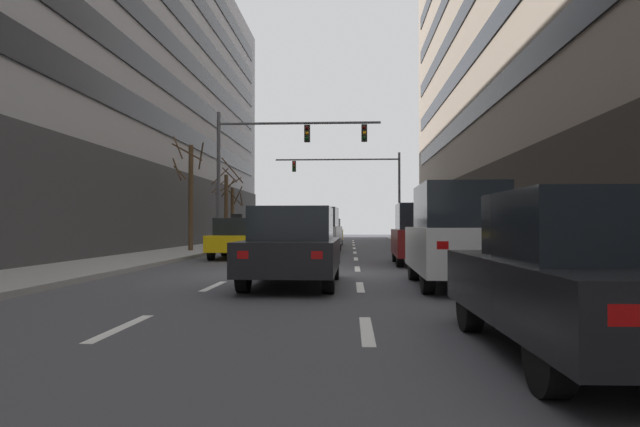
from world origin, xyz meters
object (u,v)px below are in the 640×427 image
car_parked_2 (420,234)px  traffic_signal_0 (273,153)px  taxi_driving_1 (327,232)px  traffic_signal_1 (362,179)px  taxi_driving_0 (270,234)px  car_driving_2 (293,247)px  street_tree_0 (233,212)px  street_tree_2 (226,205)px  pedestrian_0 (463,231)px  pedestrian_1 (539,234)px  car_parked_1 (458,236)px  car_parked_0 (583,276)px  car_driving_3 (320,230)px  street_tree_1 (190,192)px  taxi_driving_4 (237,239)px

car_parked_2 → traffic_signal_0: traffic_signal_0 is taller
taxi_driving_1 → traffic_signal_1: size_ratio=0.47×
taxi_driving_0 → traffic_signal_0: size_ratio=0.54×
car_driving_2 → street_tree_0: size_ratio=1.07×
traffic_signal_0 → street_tree_2: bearing=121.9°
car_driving_2 → street_tree_0: (-6.18, 23.19, 1.26)m
street_tree_2 → pedestrian_0: bearing=-37.3°
pedestrian_0 → pedestrian_1: 9.58m
car_driving_2 → traffic_signal_0: 16.27m
car_parked_1 → taxi_driving_0: bearing=109.3°
car_parked_0 → street_tree_2: (-9.79, 27.90, 1.68)m
car_driving_3 → street_tree_1: bearing=-167.8°
traffic_signal_1 → taxi_driving_1: bearing=-105.7°
street_tree_0 → street_tree_2: bearing=-90.6°
taxi_driving_0 → taxi_driving_4: size_ratio=1.03×
street_tree_2 → traffic_signal_1: bearing=52.2°
car_driving_3 → car_parked_2: (3.80, -8.18, -0.06)m
street_tree_0 → street_tree_2: size_ratio=0.84×
car_parked_1 → car_driving_2: bearing=-178.9°
traffic_signal_1 → taxi_driving_0: bearing=-114.3°
car_driving_3 → car_parked_2: 9.03m
street_tree_0 → traffic_signal_1: bearing=46.8°
car_parked_2 → pedestrian_1: 5.04m
taxi_driving_1 → pedestrian_1: bearing=-73.5°
street_tree_0 → car_parked_2: bearing=-59.1°
car_driving_3 → car_parked_0: 21.94m
car_driving_3 → car_parked_0: (3.80, -21.61, -0.25)m
car_driving_2 → car_driving_3: 15.04m
street_tree_1 → pedestrian_0: street_tree_1 is taller
car_parked_0 → pedestrian_0: pedestrian_0 is taller
car_parked_0 → pedestrian_0: bearing=82.6°
car_driving_2 → pedestrian_1: size_ratio=2.77×
car_driving_2 → street_tree_1: (-6.23, 13.73, 1.99)m
taxi_driving_0 → pedestrian_1: (9.44, -17.43, 0.30)m
car_driving_3 → street_tree_2: street_tree_2 is taller
pedestrian_1 → car_parked_1: bearing=-136.0°
car_parked_0 → pedestrian_1: (2.48, 9.04, 0.28)m
car_parked_1 → street_tree_2: (-9.79, 21.26, 1.41)m
pedestrian_1 → taxi_driving_4: bearing=141.1°
taxi_driving_1 → pedestrian_0: taxi_driving_1 is taller
taxi_driving_0 → street_tree_0: size_ratio=1.02×
taxi_driving_4 → street_tree_1: bearing=128.5°
car_parked_0 → street_tree_2: 29.62m
street_tree_1 → pedestrian_1: (12.30, -11.26, -1.73)m
taxi_driving_4 → street_tree_2: street_tree_2 is taller
taxi_driving_1 → pedestrian_0: (6.23, -11.66, 0.22)m
taxi_driving_1 → traffic_signal_0: traffic_signal_0 is taller
car_driving_2 → taxi_driving_4: (-3.25, 9.98, -0.07)m
taxi_driving_0 → car_parked_0: 27.37m
car_driving_2 → street_tree_0: bearing=104.9°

